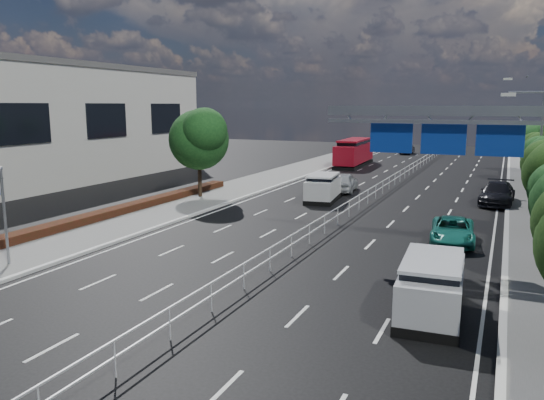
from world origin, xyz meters
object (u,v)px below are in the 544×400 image
at_px(red_bus, 354,152).
at_px(overhead_gantry, 460,133).
at_px(white_minivan, 323,188).
at_px(parked_car_dark, 497,193).
at_px(silver_minivan, 432,287).
at_px(parked_car_teal, 453,231).
at_px(near_car_silver, 344,182).
at_px(near_car_dark, 407,149).

bearing_deg(red_bus, overhead_gantry, -69.41).
height_order(white_minivan, parked_car_dark, white_minivan).
bearing_deg(parked_car_dark, silver_minivan, -90.47).
bearing_deg(white_minivan, parked_car_teal, -48.69).
bearing_deg(overhead_gantry, parked_car_teal, 97.02).
bearing_deg(near_car_silver, near_car_dark, -94.62).
xyz_separation_m(near_car_dark, parked_car_teal, (10.85, -49.27, -0.06)).
height_order(white_minivan, near_car_silver, white_minivan).
distance_m(near_car_dark, silver_minivan, 60.30).
bearing_deg(parked_car_dark, red_bus, 132.39).
xyz_separation_m(white_minivan, near_car_dark, (-1.08, 40.61, -0.27)).
height_order(silver_minivan, parked_car_teal, silver_minivan).
distance_m(white_minivan, near_car_silver, 4.61).
xyz_separation_m(near_car_silver, parked_car_dark, (11.37, -0.84, -0.00)).
bearing_deg(near_car_silver, parked_car_teal, 119.15).
height_order(white_minivan, red_bus, red_bus).
xyz_separation_m(overhead_gantry, white_minivan, (-10.01, 10.61, -4.65)).
distance_m(red_bus, silver_minivan, 44.03).
relative_size(near_car_dark, parked_car_dark, 0.79).
bearing_deg(overhead_gantry, red_bus, 112.63).
relative_size(near_car_silver, parked_car_dark, 0.86).
bearing_deg(red_bus, near_car_dark, 78.44).
xyz_separation_m(red_bus, parked_car_teal, (13.79, -31.71, -0.95)).
relative_size(white_minivan, parked_car_teal, 1.04).
xyz_separation_m(red_bus, near_car_dark, (2.94, 17.56, -0.89)).
relative_size(white_minivan, near_car_silver, 1.03).
xyz_separation_m(overhead_gantry, near_car_dark, (-11.09, 51.22, -4.92)).
xyz_separation_m(near_car_silver, silver_minivan, (9.84, -23.26, 0.17)).
height_order(red_bus, parked_car_teal, red_bus).
xyz_separation_m(overhead_gantry, silver_minivan, (0.03, -8.05, -4.66)).
bearing_deg(red_bus, parked_car_dark, -53.09).
distance_m(red_bus, parked_car_teal, 34.60).
distance_m(overhead_gantry, parked_car_teal, 5.35).
bearing_deg(overhead_gantry, near_car_silver, 122.81).
relative_size(overhead_gantry, parked_car_teal, 2.27).
bearing_deg(parked_car_teal, silver_minivan, -93.52).
bearing_deg(silver_minivan, near_car_dark, 97.40).
height_order(overhead_gantry, white_minivan, overhead_gantry).
relative_size(white_minivan, parked_car_dark, 0.89).
bearing_deg(parked_car_dark, overhead_gantry, -92.76).
distance_m(near_car_silver, parked_car_teal, 16.35).
distance_m(overhead_gantry, white_minivan, 15.31).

